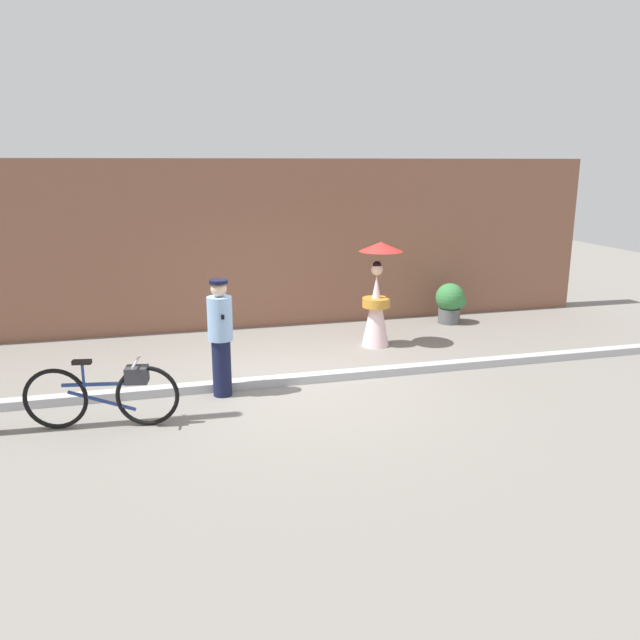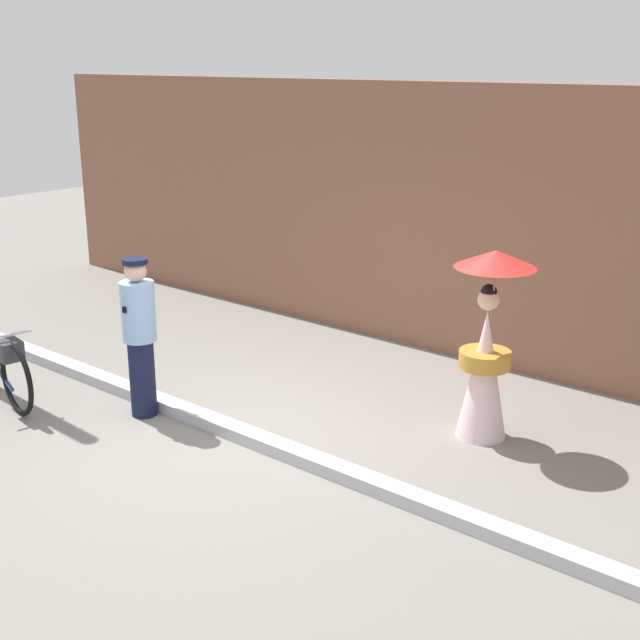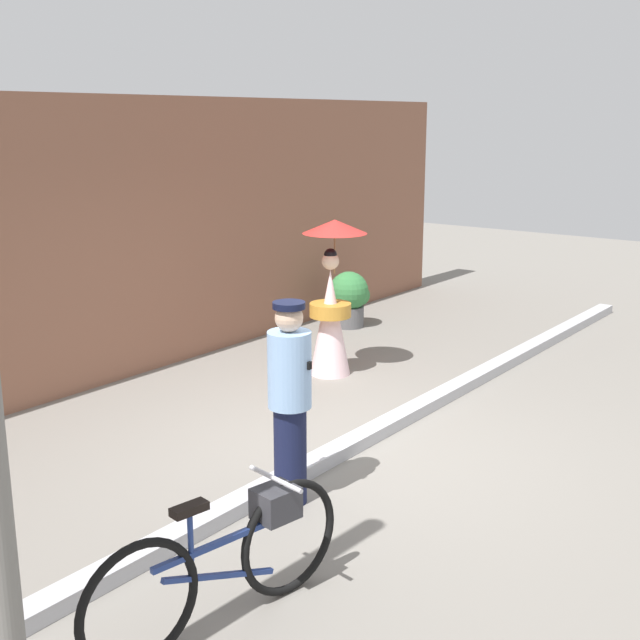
% 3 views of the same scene
% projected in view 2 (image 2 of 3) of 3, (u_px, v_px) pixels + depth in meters
% --- Properties ---
extents(ground_plane, '(30.00, 30.00, 0.00)m').
position_uv_depth(ground_plane, '(235.00, 436.00, 8.13)').
color(ground_plane, gray).
extents(building_wall, '(14.00, 0.40, 3.23)m').
position_uv_depth(building_wall, '(439.00, 219.00, 10.24)').
color(building_wall, brown).
rests_on(building_wall, ground_plane).
extents(sidewalk_curb, '(14.00, 0.20, 0.12)m').
position_uv_depth(sidewalk_curb, '(234.00, 431.00, 8.11)').
color(sidewalk_curb, '#B2B2B7').
rests_on(sidewalk_curb, ground_plane).
extents(person_officer, '(0.34, 0.38, 1.63)m').
position_uv_depth(person_officer, '(140.00, 334.00, 8.37)').
color(person_officer, '#141938').
rests_on(person_officer, ground_plane).
extents(person_with_parasol, '(0.75, 0.75, 1.84)m').
position_uv_depth(person_with_parasol, '(487.00, 347.00, 7.88)').
color(person_with_parasol, silver).
rests_on(person_with_parasol, ground_plane).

